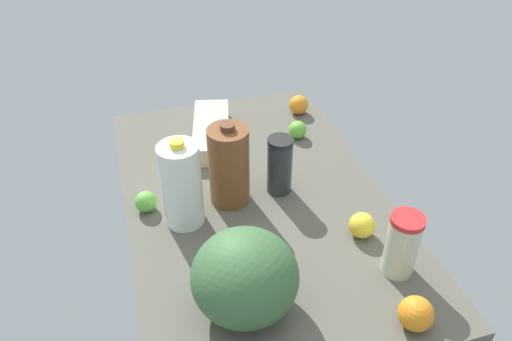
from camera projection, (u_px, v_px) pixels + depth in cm
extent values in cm
cube|color=#56554A|center=(256.00, 201.00, 149.17)|extent=(120.00, 76.00, 3.00)
ellipsoid|color=#3A6338|center=(245.00, 277.00, 109.97)|extent=(24.14, 24.14, 21.00)
cylinder|color=brown|center=(229.00, 166.00, 140.70)|extent=(11.62, 11.62, 23.97)
cylinder|color=#59331E|center=(227.00, 127.00, 132.99)|extent=(4.07, 4.07, 1.80)
cube|color=beige|center=(211.00, 131.00, 171.71)|extent=(35.04, 19.16, 6.46)
cylinder|color=beige|center=(402.00, 247.00, 120.78)|extent=(8.03, 8.03, 16.06)
cylinder|color=red|center=(408.00, 220.00, 115.56)|extent=(8.27, 8.27, 1.40)
cylinder|color=white|center=(182.00, 185.00, 133.04)|extent=(10.99, 10.99, 24.75)
cylinder|color=yellow|center=(177.00, 144.00, 125.10)|extent=(3.85, 3.85, 1.80)
cylinder|color=#2B3035|center=(280.00, 167.00, 146.24)|extent=(7.33, 7.33, 16.79)
cylinder|color=black|center=(281.00, 141.00, 140.80)|extent=(7.55, 7.55, 1.40)
sphere|color=orange|center=(416.00, 314.00, 109.98)|extent=(7.93, 7.93, 7.93)
sphere|color=orange|center=(299.00, 105.00, 185.99)|extent=(7.11, 7.11, 7.11)
sphere|color=#66BA3C|center=(298.00, 130.00, 172.85)|extent=(6.20, 6.20, 6.20)
sphere|color=#60B33D|center=(146.00, 202.00, 141.99)|extent=(6.13, 6.13, 6.13)
sphere|color=yellow|center=(362.00, 225.00, 133.42)|extent=(7.07, 7.07, 7.07)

